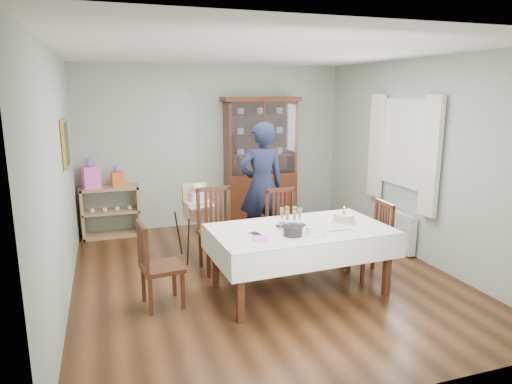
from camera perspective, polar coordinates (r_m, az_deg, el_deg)
name	(u,v)px	position (r m, az deg, el deg)	size (l,w,h in m)	color
floor	(262,275)	(5.83, 0.77, -10.34)	(5.00, 5.00, 0.00)	#593319
room_shell	(249,136)	(5.91, -0.88, 7.06)	(5.00, 5.00, 5.00)	#9EAA99
dining_table	(300,260)	(5.27, 5.48, -8.42)	(2.05, 1.24, 0.76)	#4B2312
china_cabinet	(260,159)	(7.84, 0.56, 4.10)	(1.30, 0.48, 2.18)	#4B2312
sideboard	(111,212)	(7.59, -17.68, -2.34)	(0.90, 0.38, 0.80)	tan
picture_frame	(65,144)	(5.93, -22.76, 5.60)	(0.04, 0.48, 0.58)	gold
window	(405,143)	(6.73, 18.17, 5.79)	(0.04, 1.02, 1.22)	white
curtain_left	(431,157)	(6.22, 21.03, 4.16)	(0.07, 0.30, 1.55)	silver
curtain_right	(376,146)	(7.22, 14.82, 5.59)	(0.07, 0.30, 1.55)	silver
radiator	(396,230)	(6.94, 17.08, -4.51)	(0.10, 0.80, 0.55)	white
chair_far_left	(218,246)	(5.92, -4.73, -6.77)	(0.49, 0.49, 1.05)	#4B2312
chair_far_right	(285,241)	(6.17, 3.67, -6.17)	(0.46, 0.46, 0.98)	#4B2312
chair_end_left	(161,281)	(5.07, -11.81, -10.84)	(0.47, 0.47, 0.93)	#4B2312
chair_end_right	(370,254)	(5.91, 14.03, -7.53)	(0.43, 0.43, 0.93)	#4B2312
woman	(261,186)	(6.57, 0.69, 0.73)	(0.67, 0.44, 1.85)	black
high_chair	(198,228)	(6.39, -7.21, -4.49)	(0.53, 0.53, 1.05)	black
champagne_tray	(291,221)	(5.17, 4.37, -3.66)	(0.35, 0.35, 0.21)	silver
birthday_cake	(344,218)	(5.42, 10.93, -3.25)	(0.29, 0.29, 0.20)	white
plate_stack_dark	(293,231)	(4.87, 4.61, -4.88)	(0.21, 0.21, 0.10)	black
plate_stack_white	(315,230)	(4.94, 7.44, -4.77)	(0.20, 0.20, 0.09)	white
napkin_stack	(261,238)	(4.74, 0.58, -5.83)	(0.15, 0.15, 0.02)	#FF5DCF
cutlery	(253,234)	(4.89, -0.43, -5.31)	(0.11, 0.16, 0.01)	silver
cake_knife	(340,230)	(5.11, 10.47, -4.75)	(0.27, 0.02, 0.01)	silver
gift_bag_pink	(91,175)	(7.45, -19.92, 1.99)	(0.28, 0.23, 0.46)	#FF5DCF
gift_bag_orange	(117,177)	(7.46, -16.94, 1.77)	(0.20, 0.16, 0.33)	#E95924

